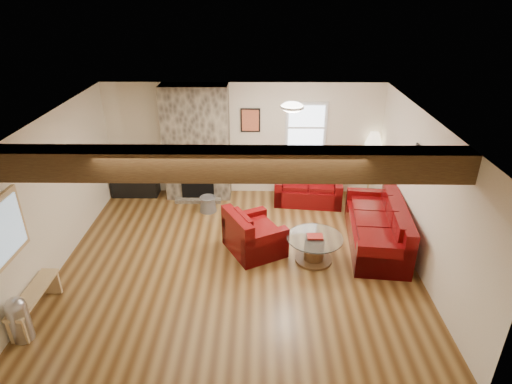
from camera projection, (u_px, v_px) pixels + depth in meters
room at (237, 195)px, 6.91m from camera, size 8.00×8.00×8.00m
oak_beam at (231, 164)px, 5.33m from camera, size 6.00×0.36×0.38m
chimney_breast at (197, 145)px, 9.18m from camera, size 1.40×0.67×2.50m
back_window at (306, 127)px, 9.20m from camera, size 0.90×0.08×1.10m
hatch_window at (2, 232)px, 5.51m from camera, size 0.08×1.00×0.90m
ceiling_dome at (292, 109)px, 7.19m from camera, size 0.40×0.40×0.18m
artwork_back at (250, 120)px, 9.15m from camera, size 0.42×0.06×0.52m
artwork_right at (420, 161)px, 6.93m from camera, size 0.06×0.55×0.42m
sofa_three at (377, 224)px, 7.73m from camera, size 1.14×2.27×0.85m
loveseat at (309, 186)px, 9.29m from camera, size 1.51×0.98×0.76m
armchair_red at (255, 231)px, 7.56m from camera, size 1.21×1.26×0.79m
coffee_table at (314, 249)px, 7.34m from camera, size 0.96×0.96×0.50m
tv_cabinet at (136, 184)px, 9.65m from camera, size 1.01×0.40×0.50m
television at (133, 165)px, 9.44m from camera, size 0.81×0.11×0.47m
floor_lamp at (374, 142)px, 9.17m from camera, size 0.38×0.38×1.48m
pine_bench at (36, 304)px, 6.10m from camera, size 0.26×1.13×0.42m
pedal_bin at (19, 319)px, 5.66m from camera, size 0.35×0.35×0.68m
coal_bucket at (208, 204)px, 8.98m from camera, size 0.36×0.36×0.34m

